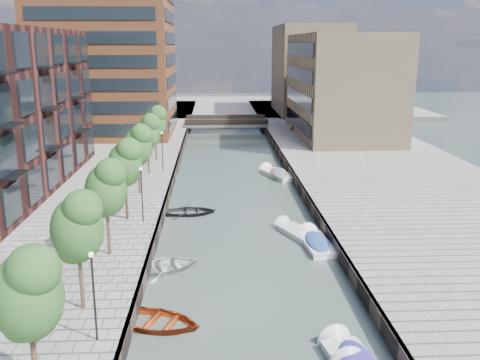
{
  "coord_description": "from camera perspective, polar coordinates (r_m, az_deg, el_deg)",
  "views": [
    {
      "loc": [
        -1.94,
        -13.35,
        13.63
      ],
      "look_at": [
        0.0,
        26.32,
        3.5
      ],
      "focal_mm": 40.0,
      "sensor_mm": 36.0,
      "label": 1
    }
  ],
  "objects": [
    {
      "name": "tree_4",
      "position": [
        46.57,
        -10.87,
        3.76
      ],
      "size": [
        2.5,
        2.5,
        5.95
      ],
      "color": "#382619",
      "rests_on": "quay_left"
    },
    {
      "name": "tan_block_near",
      "position": [
        77.66,
        10.73,
        9.9
      ],
      "size": [
        12.0,
        25.0,
        14.0
      ],
      "primitive_type": "cube",
      "color": "tan",
      "rests_on": "quay_right"
    },
    {
      "name": "quay_wall_left",
      "position": [
        55.1,
        -7.05,
        0.41
      ],
      "size": [
        0.25,
        140.0,
        1.0
      ],
      "primitive_type": "cube",
      "color": "#332823",
      "rests_on": "ground"
    },
    {
      "name": "lamp_0",
      "position": [
        24.2,
        -15.37,
        -10.95
      ],
      "size": [
        0.24,
        0.24,
        4.12
      ],
      "color": "black",
      "rests_on": "quay_left"
    },
    {
      "name": "sloop_2",
      "position": [
        27.91,
        -8.92,
        -15.11
      ],
      "size": [
        5.53,
        4.71,
        0.97
      ],
      "primitive_type": "imported",
      "rotation": [
        0.0,
        0.0,
        1.23
      ],
      "color": "maroon",
      "rests_on": "ground"
    },
    {
      "name": "motorboat_3",
      "position": [
        37.9,
        8.01,
        -6.59
      ],
      "size": [
        2.1,
        5.04,
        1.64
      ],
      "color": "white",
      "rests_on": "ground"
    },
    {
      "name": "bridge",
      "position": [
        86.24,
        -1.49,
        6.14
      ],
      "size": [
        13.0,
        6.0,
        1.3
      ],
      "color": "gray",
      "rests_on": "ground"
    },
    {
      "name": "motorboat_4",
      "position": [
        56.91,
        3.89,
        0.65
      ],
      "size": [
        3.82,
        5.77,
        1.82
      ],
      "color": "white",
      "rests_on": "ground"
    },
    {
      "name": "tower",
      "position": [
        79.82,
        -14.2,
        15.59
      ],
      "size": [
        18.0,
        18.0,
        30.0
      ],
      "primitive_type": "cube",
      "color": "brown",
      "rests_on": "quay_left"
    },
    {
      "name": "tree_2",
      "position": [
        33.09,
        -14.14,
        -0.7
      ],
      "size": [
        2.5,
        2.5,
        5.95
      ],
      "color": "#382619",
      "rests_on": "quay_left"
    },
    {
      "name": "quay_wall_right",
      "position": [
        55.52,
        5.61,
        0.56
      ],
      "size": [
        0.25,
        140.0,
        1.0
      ],
      "primitive_type": "cube",
      "color": "#332823",
      "rests_on": "ground"
    },
    {
      "name": "water",
      "position": [
        55.09,
        -0.69,
        -0.02
      ],
      "size": [
        300.0,
        300.0,
        0.0
      ],
      "primitive_type": "plane",
      "color": "#38473F",
      "rests_on": "ground"
    },
    {
      "name": "tree_6",
      "position": [
        60.29,
        -9.07,
        6.19
      ],
      "size": [
        2.5,
        2.5,
        5.95
      ],
      "color": "#382619",
      "rests_on": "quay_left"
    },
    {
      "name": "quay_right",
      "position": [
        57.79,
        15.37,
        0.66
      ],
      "size": [
        20.0,
        140.0,
        1.0
      ],
      "primitive_type": "cube",
      "color": "gray",
      "rests_on": "ground"
    },
    {
      "name": "sloop_3",
      "position": [
        34.0,
        -7.88,
        -9.47
      ],
      "size": [
        5.29,
        4.66,
        0.91
      ],
      "primitive_type": "imported",
      "rotation": [
        0.0,
        0.0,
        1.99
      ],
      "color": "silver",
      "rests_on": "ground"
    },
    {
      "name": "sloop_4",
      "position": [
        44.37,
        -5.38,
        -3.65
      ],
      "size": [
        4.54,
        3.38,
        0.9
      ],
      "primitive_type": "imported",
      "rotation": [
        0.0,
        0.0,
        1.64
      ],
      "color": "#242427",
      "rests_on": "ground"
    },
    {
      "name": "tree_3",
      "position": [
        39.78,
        -12.23,
        1.91
      ],
      "size": [
        2.5,
        2.5,
        5.95
      ],
      "color": "#382619",
      "rests_on": "quay_left"
    },
    {
      "name": "motorboat_2",
      "position": [
        39.98,
        5.82,
        -5.57
      ],
      "size": [
        3.22,
        4.82,
        1.53
      ],
      "color": "silver",
      "rests_on": "ground"
    },
    {
      "name": "lamp_1",
      "position": [
        39.05,
        -10.44,
        -0.95
      ],
      "size": [
        0.24,
        0.24,
        4.12
      ],
      "color": "black",
      "rests_on": "quay_left"
    },
    {
      "name": "lamp_2",
      "position": [
        54.55,
        -8.3,
        3.47
      ],
      "size": [
        0.24,
        0.24,
        4.12
      ],
      "color": "black",
      "rests_on": "quay_left"
    },
    {
      "name": "far_closure",
      "position": [
        114.12,
        -1.82,
        7.69
      ],
      "size": [
        80.0,
        40.0,
        1.0
      ],
      "primitive_type": "cube",
      "color": "gray",
      "rests_on": "ground"
    },
    {
      "name": "tree_0",
      "position": [
        20.33,
        -21.77,
        -10.94
      ],
      "size": [
        2.5,
        2.5,
        5.95
      ],
      "color": "#382619",
      "rests_on": "quay_left"
    },
    {
      "name": "tan_block_far",
      "position": [
        103.03,
        7.39,
        11.62
      ],
      "size": [
        12.0,
        20.0,
        16.0
      ],
      "primitive_type": "cube",
      "color": "tan",
      "rests_on": "quay_right"
    },
    {
      "name": "car",
      "position": [
        82.51,
        6.17,
        5.91
      ],
      "size": [
        3.05,
        4.4,
        1.39
      ],
      "primitive_type": "imported",
      "rotation": [
        0.0,
        0.0,
        -0.38
      ],
      "color": "#ADB0B2",
      "rests_on": "quay_right"
    },
    {
      "name": "tree_1",
      "position": [
        26.55,
        -17.01,
        -4.61
      ],
      "size": [
        2.5,
        2.5,
        5.95
      ],
      "color": "#382619",
      "rests_on": "quay_left"
    },
    {
      "name": "tree_5",
      "position": [
        53.41,
        -9.86,
        5.13
      ],
      "size": [
        2.5,
        2.5,
        5.95
      ],
      "color": "#382619",
      "rests_on": "quay_left"
    }
  ]
}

